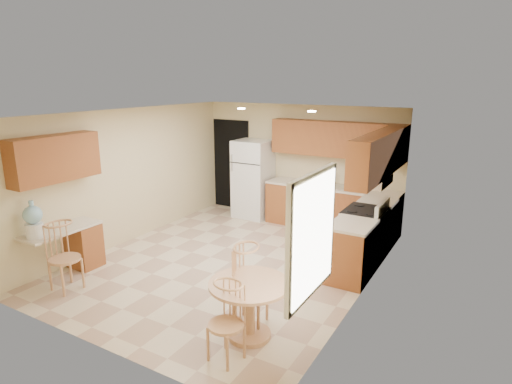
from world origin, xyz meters
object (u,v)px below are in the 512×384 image
Objects in this scene: chair_desk at (58,252)px; chair_table_b at (221,319)px; stove at (364,235)px; refrigerator at (253,179)px; dining_table at (249,302)px; water_crock at (33,221)px; chair_table_a at (246,281)px.

chair_table_b is at bearing 91.03° from chair_desk.
refrigerator is at bearing 157.01° from stove.
dining_table is 0.59m from chair_table_b.
chair_table_b is at bearing -98.61° from stove.
chair_table_b is at bearing -2.79° from water_crock.
water_crock is at bearing -83.09° from chair_desk.
chair_table_b is at bearing -63.36° from refrigerator.
water_crock is at bearing -103.08° from refrigerator.
chair_table_a reaches higher than dining_table.
stove is (2.88, -1.22, -0.39)m from refrigerator.
water_crock reaches higher than dining_table.
chair_table_b is 0.89× the size of chair_desk.
refrigerator is 1.71× the size of chair_desk.
refrigerator reaches higher than water_crock.
chair_table_a is at bearing -71.92° from chair_table_b.
water_crock is (-3.40, 0.17, 0.47)m from chair_table_b.
chair_table_a reaches higher than chair_desk.
water_crock is (-3.27, -0.57, 0.39)m from chair_table_a.
stove is 5.16m from water_crock.
refrigerator is 1.67× the size of chair_table_a.
dining_table is 1.07× the size of chair_table_b.
refrigerator is at bearing 177.01° from chair_desk.
stove is at bearing -22.99° from refrigerator.
dining_table is (-0.52, -2.88, -0.00)m from stove.
chair_table_a is at bearing 105.66° from chair_desk.
chair_desk is at bearing -88.65° from chair_table_a.
chair_desk reaches higher than dining_table.
chair_table_a is (-0.13, 0.15, 0.16)m from dining_table.
dining_table is (2.35, -4.10, -0.40)m from refrigerator.
refrigerator is 4.64m from water_crock.
chair_table_b is 2.96m from chair_desk.
chair_table_a is at bearing -103.53° from stove.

